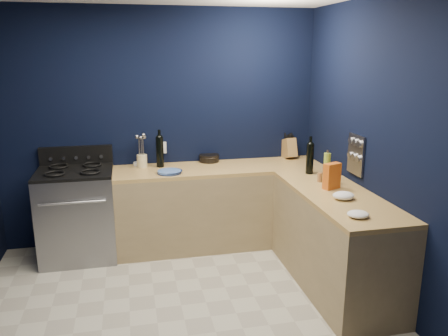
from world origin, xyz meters
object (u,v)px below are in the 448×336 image
object	(u,v)px
utensil_crock	(142,161)
crouton_bag	(332,176)
gas_range	(78,215)
plate_stack	(169,172)
knife_block	(289,148)

from	to	relation	value
utensil_crock	crouton_bag	xyz separation A→B (m)	(1.68, -1.18, 0.05)
gas_range	plate_stack	world-z (taller)	plate_stack
plate_stack	crouton_bag	size ratio (longest dim) A/B	1.03
gas_range	crouton_bag	distance (m)	2.63
gas_range	plate_stack	bearing A→B (deg)	-8.47
plate_stack	knife_block	xyz separation A→B (m)	(1.46, 0.41, 0.10)
utensil_crock	crouton_bag	bearing A→B (deg)	-35.03
plate_stack	crouton_bag	bearing A→B (deg)	-30.95
plate_stack	utensil_crock	bearing A→B (deg)	128.87
gas_range	plate_stack	size ratio (longest dim) A/B	3.74
plate_stack	crouton_bag	xyz separation A→B (m)	(1.41, -0.85, 0.10)
utensil_crock	crouton_bag	size ratio (longest dim) A/B	0.58
plate_stack	gas_range	bearing A→B (deg)	171.53
gas_range	plate_stack	xyz separation A→B (m)	(0.96, -0.14, 0.46)
crouton_bag	knife_block	bearing A→B (deg)	66.78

